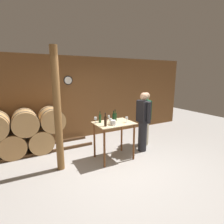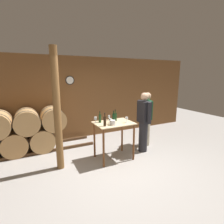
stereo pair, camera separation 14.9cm
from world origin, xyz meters
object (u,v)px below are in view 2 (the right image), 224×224
at_px(wine_glass_near_right, 109,117).
at_px(wine_glass_near_left, 95,118).
at_px(wine_bottle_far_left, 105,121).
at_px(wine_glass_far_side, 127,118).
at_px(wine_bottle_right, 115,117).
at_px(wine_glass_near_center, 110,120).
at_px(ice_bucket, 113,123).
at_px(wine_bottle_left, 100,118).
at_px(wooden_post, 57,111).
at_px(person_host, 147,118).
at_px(wine_bottle_center, 114,118).
at_px(person_visitor_with_scarf, 144,121).

bearing_deg(wine_glass_near_right, wine_glass_near_left, -169.64).
bearing_deg(wine_bottle_far_left, wine_glass_far_side, 2.70).
xyz_separation_m(wine_bottle_right, wine_glass_near_center, (-0.24, -0.20, -0.01)).
xyz_separation_m(wine_bottle_far_left, ice_bucket, (0.20, -0.00, -0.06)).
height_order(wine_bottle_left, wine_glass_near_center, wine_bottle_left).
relative_size(wine_bottle_far_left, wine_bottle_right, 1.06).
relative_size(wooden_post, wine_glass_near_left, 18.61).
distance_m(wine_bottle_left, person_host, 1.61).
height_order(wine_glass_near_left, wine_glass_near_center, wine_glass_near_left).
bearing_deg(wine_bottle_far_left, wine_bottle_center, 31.98).
height_order(wine_bottle_left, wine_bottle_center, wine_bottle_center).
relative_size(wine_glass_near_left, wine_glass_near_center, 1.05).
bearing_deg(wooden_post, wine_glass_far_side, -9.54).
relative_size(wine_bottle_right, wine_glass_near_left, 2.04).
relative_size(wine_bottle_far_left, ice_bucket, 2.38).
distance_m(wine_glass_far_side, person_visitor_with_scarf, 0.71).
relative_size(wine_glass_near_left, wine_glass_far_side, 0.99).
bearing_deg(wine_bottle_far_left, wine_bottle_right, 35.76).
bearing_deg(wine_glass_far_side, wine_glass_near_right, 123.34).
relative_size(wine_bottle_right, person_visitor_with_scarf, 0.18).
bearing_deg(person_visitor_with_scarf, ice_bucket, -168.82).
xyz_separation_m(wine_bottle_far_left, wine_bottle_left, (0.02, 0.34, -0.01)).
relative_size(wooden_post, wine_glass_near_right, 21.07).
bearing_deg(person_visitor_with_scarf, wine_glass_near_center, -174.93).
height_order(wine_glass_near_right, person_visitor_with_scarf, person_visitor_with_scarf).
xyz_separation_m(wooden_post, wine_bottle_right, (1.43, 0.02, -0.29)).
xyz_separation_m(wooden_post, wine_bottle_center, (1.33, -0.09, -0.28)).
relative_size(wine_glass_near_center, person_host, 0.09).
distance_m(wine_glass_near_center, person_visitor_with_scarf, 1.08).
bearing_deg(ice_bucket, wine_glass_far_side, 4.58).
height_order(wine_bottle_left, person_host, person_host).
distance_m(wine_glass_far_side, ice_bucket, 0.40).
xyz_separation_m(wooden_post, person_visitor_with_scarf, (2.26, -0.09, -0.48)).
bearing_deg(ice_bucket, person_host, 20.71).
xyz_separation_m(wine_bottle_center, wine_glass_near_right, (-0.01, 0.24, -0.03)).
distance_m(wooden_post, wine_glass_far_side, 1.64).
xyz_separation_m(wine_glass_far_side, person_host, (1.00, 0.50, -0.21)).
relative_size(person_host, person_visitor_with_scarf, 0.98).
relative_size(wine_bottle_center, wine_glass_far_side, 2.03).
distance_m(wine_bottle_far_left, wine_bottle_right, 0.54).
bearing_deg(wine_bottle_far_left, person_visitor_with_scarf, 9.26).
bearing_deg(person_visitor_with_scarf, wine_glass_far_side, -164.96).
distance_m(ice_bucket, person_host, 1.51).
distance_m(wooden_post, person_host, 2.66).
xyz_separation_m(wine_bottle_left, ice_bucket, (0.18, -0.35, -0.05)).
relative_size(wine_bottle_left, wine_bottle_right, 0.96).
bearing_deg(wine_bottle_center, wine_glass_near_right, 92.52).
bearing_deg(wine_glass_near_left, wine_bottle_right, -6.96).
relative_size(wine_glass_near_center, wine_glass_near_right, 1.08).
relative_size(wine_bottle_center, wine_glass_near_right, 2.31).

